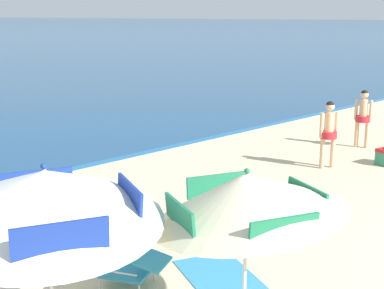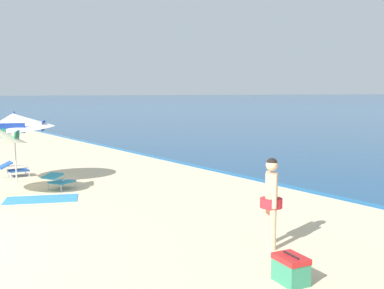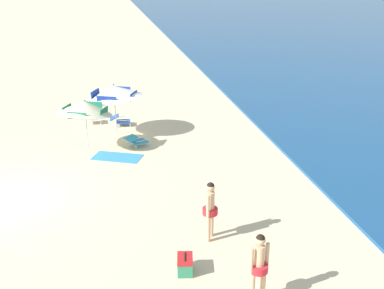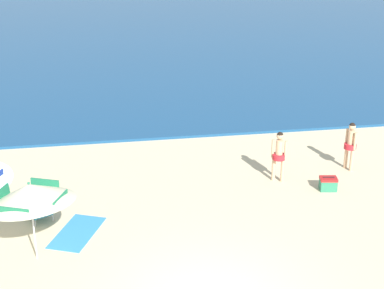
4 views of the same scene
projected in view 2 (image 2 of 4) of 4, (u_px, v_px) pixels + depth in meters
The scene contains 6 objects.
beach_umbrella_striped_main at pixel (14, 122), 13.73m from camera, with size 3.05×3.07×2.23m.
lounge_chair_beside_umbrella at pixel (14, 168), 14.93m from camera, with size 0.60×0.90×0.52m.
lounge_chair_facing_sea at pixel (59, 180), 12.98m from camera, with size 0.85×0.99×0.49m.
person_standing_beside at pixel (271, 196), 8.06m from camera, with size 0.42×0.39×1.59m.
cooler_box at pixel (291, 269), 6.61m from camera, with size 0.55×0.43×0.43m.
beach_towel at pixel (41, 199), 11.80m from camera, with size 0.90×1.80×0.01m, color #3384BC.
Camera 2 is at (8.89, -0.03, 2.72)m, focal length 43.29 mm.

